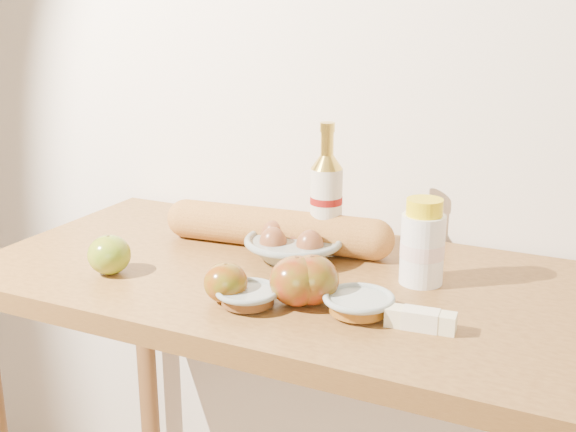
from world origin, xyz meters
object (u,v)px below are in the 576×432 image
object	(u,v)px
bourbon_bottle	(326,201)
egg_bowl	(294,245)
table	(295,334)
cream_bottle	(422,245)
baguette	(276,228)

from	to	relation	value
bourbon_bottle	egg_bowl	bearing A→B (deg)	-122.70
table	bourbon_bottle	size ratio (longest dim) A/B	4.58
bourbon_bottle	cream_bottle	bearing A→B (deg)	-18.73
bourbon_bottle	baguette	world-z (taller)	bourbon_bottle
table	egg_bowl	world-z (taller)	egg_bowl
egg_bowl	baguette	size ratio (longest dim) A/B	0.46
bourbon_bottle	baguette	bearing A→B (deg)	-167.70
cream_bottle	table	bearing A→B (deg)	-162.95
cream_bottle	baguette	size ratio (longest dim) A/B	0.31
bourbon_bottle	baguette	size ratio (longest dim) A/B	0.53
bourbon_bottle	egg_bowl	size ratio (longest dim) A/B	1.14
bourbon_bottle	cream_bottle	xyz separation A→B (m)	(0.22, -0.08, -0.03)
bourbon_bottle	egg_bowl	xyz separation A→B (m)	(-0.04, -0.06, -0.08)
bourbon_bottle	egg_bowl	distance (m)	0.11
cream_bottle	baguette	bearing A→B (deg)	172.24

